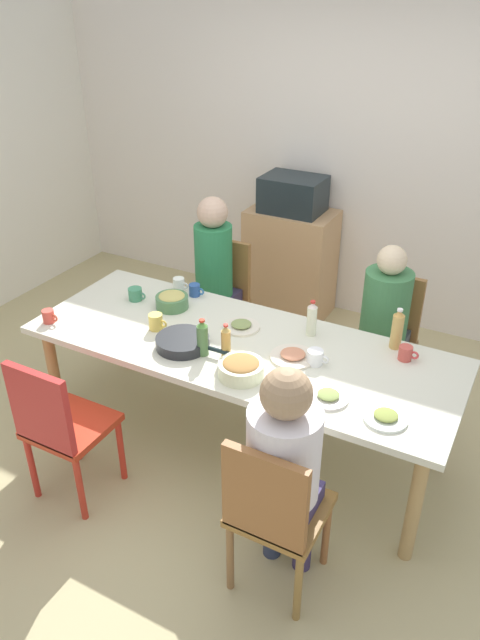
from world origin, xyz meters
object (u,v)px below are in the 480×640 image
Objects in this scene: cup_2 at (156,322)px; cup_4 at (406,353)px; chair_0 at (274,510)px; bottle_0 at (312,319)px; bowl_0 at (241,368)px; cup_3 at (49,316)px; person_0 at (284,460)px; bottle_3 at (397,329)px; bowl_1 at (172,300)px; bottle_2 at (225,342)px; dining_table at (240,353)px; chair_2 at (220,294)px; cup_5 at (179,284)px; plate_0 at (328,396)px; serving_pan at (183,342)px; plate_1 at (386,417)px; cup_6 at (316,357)px; cup_0 at (136,294)px; plate_3 at (293,356)px; microwave at (293,194)px; person_2 at (213,269)px; side_cabinet at (290,263)px; chair_3 at (385,335)px; plate_2 at (241,326)px; bottle_1 at (202,338)px; chair_1 at (59,424)px; person_3 at (384,317)px; cup_1 at (195,290)px.

cup_4 is at bearing 14.99° from cup_2.
bottle_0 reaches higher than chair_0.
cup_3 is at bearing -177.91° from bowl_0.
person_0 is 1.07m from bottle_0.
bowl_1 is at bearing -171.77° from bottle_3.
bottle_2 is at bearing 142.55° from bowl_0.
bottle_2 is at bearing -91.20° from dining_table.
chair_0 is 2.08m from chair_2.
cup_3 is 0.96× the size of cup_5.
serving_pan reaches higher than plate_0.
plate_1 is 1.88× the size of cup_5.
serving_pan is (-0.26, -0.18, 0.10)m from dining_table.
bottle_0 reaches higher than cup_5.
cup_4 reaches higher than dining_table.
cup_6 is at bearing 148.88° from plate_1.
cup_4 is at bearing 4.20° from cup_0.
plate_3 is at bearing 12.76° from cup_3.
cup_5 reaches higher than plate_1.
bottle_2 is (-0.92, 0.11, 0.08)m from plate_1.
microwave reaches higher than plate_0.
plate_0 is 1.71× the size of cup_2.
plate_1 is at bearing -42.46° from bottle_0.
bottle_2 is (-0.46, -0.17, 0.05)m from cup_6.
cup_0 reaches higher than plate_3.
cup_3 is (-0.86, -0.15, 0.01)m from serving_pan.
side_cabinet is (0.17, 0.97, -0.30)m from person_2.
chair_3 is 1.37m from serving_pan.
bottle_1 is at bearing -98.37° from plate_2.
cup_3 is (-1.74, 0.42, 0.04)m from person_0.
cup_4 is 1.97m from microwave.
person_0 is 1.33× the size of chair_1.
chair_0 is at bearing -36.71° from serving_pan.
person_3 is 1.57m from cup_0.
person_3 is at bearing 51.90° from bottle_1.
plate_1 is 1.91× the size of cup_4.
person_2 is at bearing -175.76° from chair_3.
cup_5 is (-0.05, -0.35, 0.02)m from person_2.
bowl_0 reaches higher than cup_5.
dining_table is at bearing -138.97° from bottle_0.
person_0 is at bearing -66.73° from microwave.
chair_0 is 0.23m from person_0.
person_3 is 4.68× the size of plate_3.
plate_3 is 0.94m from cup_1.
bottle_3 reaches higher than plate_2.
person_2 is 5.10× the size of plate_3.
chair_3 is 1.88× the size of microwave.
plate_1 is at bearing -13.55° from cup_0.
side_cabinet reaches higher than cup_2.
cup_4 reaches higher than plate_3.
cup_3 is 0.49× the size of bottle_1.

